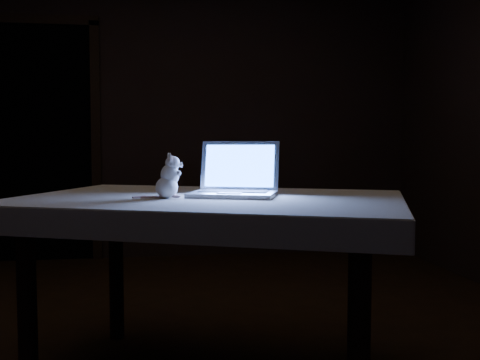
{
  "coord_description": "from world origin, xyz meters",
  "views": [
    {
      "loc": [
        -0.03,
        -2.38,
        1.0
      ],
      "look_at": [
        0.29,
        -0.18,
        0.86
      ],
      "focal_mm": 40.0,
      "sensor_mm": 36.0,
      "label": 1
    }
  ],
  "objects": [
    {
      "name": "tablecloth",
      "position": [
        0.07,
        -0.18,
        0.74
      ],
      "size": [
        1.78,
        1.41,
        0.1
      ],
      "primitive_type": null,
      "rotation": [
        0.0,
        0.0,
        -0.26
      ],
      "color": "beige",
      "rests_on": "table"
    },
    {
      "name": "back_wall",
      "position": [
        0.0,
        2.5,
        1.3
      ],
      "size": [
        4.5,
        0.04,
        2.6
      ],
      "primitive_type": "cube",
      "color": "black",
      "rests_on": "ground"
    },
    {
      "name": "doorway",
      "position": [
        -1.1,
        2.5,
        1.06
      ],
      "size": [
        1.06,
        0.36,
        2.13
      ],
      "primitive_type": null,
      "color": "black",
      "rests_on": "back_wall"
    },
    {
      "name": "table",
      "position": [
        0.16,
        -0.15,
        0.39
      ],
      "size": [
        1.71,
        1.43,
        0.78
      ],
      "primitive_type": null,
      "rotation": [
        0.0,
        0.0,
        -0.39
      ],
      "color": "black",
      "rests_on": "floor"
    },
    {
      "name": "plush_mouse",
      "position": [
        -0.02,
        -0.2,
        0.88
      ],
      "size": [
        0.16,
        0.16,
        0.18
      ],
      "primitive_type": null,
      "rotation": [
        0.0,
        0.0,
        -0.25
      ],
      "color": "white",
      "rests_on": "tablecloth"
    },
    {
      "name": "laptop",
      "position": [
        0.26,
        -0.16,
        0.91
      ],
      "size": [
        0.43,
        0.41,
        0.24
      ],
      "primitive_type": null,
      "rotation": [
        0.0,
        0.0,
        -0.33
      ],
      "color": "silver",
      "rests_on": "tablecloth"
    }
  ]
}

